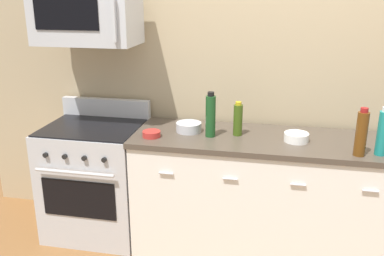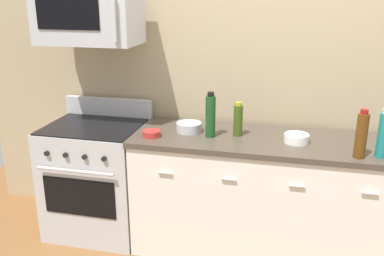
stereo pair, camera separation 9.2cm
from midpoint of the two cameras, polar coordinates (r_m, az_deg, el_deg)
ground_plane at (r=3.51m, az=8.43°, el=-15.61°), size 6.05×6.05×0.00m
back_wall at (r=3.39m, az=9.92°, el=7.84°), size 5.04×0.10×2.70m
counter_unit at (r=3.28m, az=8.80°, el=-8.92°), size 1.95×0.66×0.92m
range_oven at (r=3.58m, az=-13.43°, el=-6.64°), size 0.76×0.69×1.07m
microwave at (r=3.31m, az=-14.77°, el=14.28°), size 0.74×0.44×0.40m
bottle_sparkling_teal at (r=2.95m, az=23.44°, el=-0.57°), size 0.07×0.07×0.32m
bottle_olive_oil at (r=3.10m, az=5.35°, el=1.15°), size 0.07×0.07×0.25m
bottle_wine_amber at (r=2.88m, az=20.97°, el=-0.66°), size 0.07×0.07×0.32m
bottle_wine_green at (r=3.05m, az=1.65°, el=1.68°), size 0.07×0.07×0.33m
bowl_steel_prep at (r=3.19m, az=-1.27°, el=0.16°), size 0.19×0.19×0.07m
bowl_white_ceramic at (r=3.06m, az=13.02°, el=-1.18°), size 0.17×0.17×0.06m
bowl_red_small at (r=3.10m, az=-6.32°, el=-0.77°), size 0.13×0.13×0.04m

